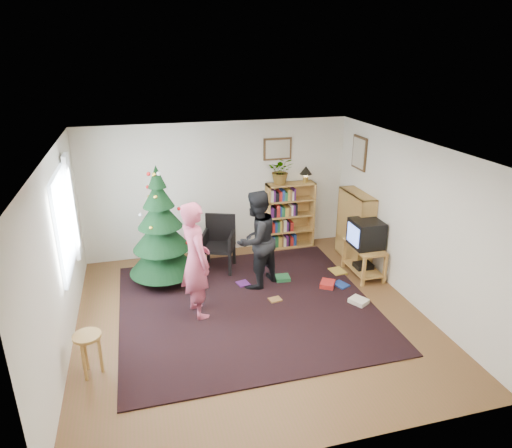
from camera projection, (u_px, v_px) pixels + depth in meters
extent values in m
plane|color=brown|center=(252.00, 316.00, 6.77)|extent=(5.00, 5.00, 0.00)
plane|color=white|center=(251.00, 149.00, 5.87)|extent=(5.00, 5.00, 0.00)
cube|color=silver|center=(218.00, 189.00, 8.57)|extent=(5.00, 0.02, 2.50)
cube|color=silver|center=(321.00, 344.00, 4.06)|extent=(5.00, 0.02, 2.50)
cube|color=silver|center=(58.00, 259.00, 5.71)|extent=(0.02, 5.00, 2.50)
cube|color=silver|center=(410.00, 222.00, 6.92)|extent=(0.02, 5.00, 2.50)
cube|color=black|center=(247.00, 305.00, 7.03)|extent=(3.80, 3.60, 0.02)
cube|color=silver|center=(64.00, 223.00, 6.17)|extent=(0.04, 1.20, 1.40)
cube|color=white|center=(72.00, 207.00, 6.81)|extent=(0.06, 0.35, 1.60)
cube|color=#4C3319|center=(278.00, 149.00, 8.57)|extent=(0.55, 0.03, 0.42)
cube|color=beige|center=(278.00, 149.00, 8.57)|extent=(0.47, 0.01, 0.34)
cube|color=#4C3319|center=(359.00, 153.00, 8.24)|extent=(0.03, 0.50, 0.60)
cube|color=beige|center=(359.00, 153.00, 8.24)|extent=(0.01, 0.42, 0.52)
cylinder|color=#3F2816|center=(164.00, 276.00, 7.73)|extent=(0.11, 0.11, 0.22)
cone|color=black|center=(163.00, 253.00, 7.58)|extent=(1.12, 1.12, 0.63)
cone|color=black|center=(161.00, 232.00, 7.44)|extent=(0.94, 0.94, 0.56)
cone|color=black|center=(159.00, 212.00, 7.31)|extent=(0.72, 0.72, 0.50)
cone|color=black|center=(158.00, 194.00, 7.20)|extent=(0.51, 0.51, 0.43)
cone|color=black|center=(156.00, 176.00, 7.10)|extent=(0.29, 0.29, 0.36)
cube|color=#A2763A|center=(290.00, 215.00, 8.98)|extent=(0.95, 0.30, 1.30)
cube|color=#A2763A|center=(291.00, 184.00, 8.75)|extent=(0.95, 0.30, 0.03)
cube|color=#A2763A|center=(355.00, 227.00, 8.38)|extent=(0.30, 0.95, 1.30)
cube|color=#A2763A|center=(358.00, 194.00, 8.16)|extent=(0.30, 0.95, 0.03)
cube|color=#A2763A|center=(365.00, 247.00, 7.83)|extent=(0.45, 0.82, 0.04)
cube|color=#A2763A|center=(364.00, 272.00, 7.54)|extent=(0.05, 0.05, 0.51)
cube|color=#A2763A|center=(385.00, 270.00, 7.63)|extent=(0.05, 0.05, 0.51)
cube|color=#A2763A|center=(344.00, 254.00, 8.22)|extent=(0.05, 0.05, 0.51)
cube|color=#A2763A|center=(364.00, 251.00, 8.32)|extent=(0.05, 0.05, 0.51)
cube|color=#A2763A|center=(363.00, 268.00, 7.98)|extent=(0.41, 0.78, 0.03)
cube|color=black|center=(363.00, 266.00, 7.96)|extent=(0.30, 0.25, 0.08)
cube|color=black|center=(366.00, 233.00, 7.74)|extent=(0.48, 0.53, 0.46)
cube|color=#597CF1|center=(353.00, 235.00, 7.68)|extent=(0.01, 0.41, 0.33)
cube|color=black|center=(218.00, 247.00, 8.04)|extent=(0.69, 0.69, 0.05)
cube|color=black|center=(216.00, 228.00, 8.16)|extent=(0.52, 0.24, 0.54)
cube|color=black|center=(208.00, 266.00, 7.85)|extent=(0.06, 0.06, 0.44)
cube|color=black|center=(235.00, 263.00, 7.96)|extent=(0.06, 0.06, 0.44)
cube|color=black|center=(204.00, 255.00, 8.28)|extent=(0.06, 0.06, 0.44)
cube|color=black|center=(229.00, 252.00, 8.39)|extent=(0.06, 0.06, 0.44)
cylinder|color=#A2763A|center=(87.00, 336.00, 5.39)|extent=(0.33, 0.33, 0.04)
cylinder|color=#A2763A|center=(100.00, 354.00, 5.52)|extent=(0.04, 0.04, 0.52)
cylinder|color=#A2763A|center=(85.00, 351.00, 5.57)|extent=(0.04, 0.04, 0.52)
cylinder|color=#A2763A|center=(84.00, 362.00, 5.38)|extent=(0.04, 0.04, 0.52)
imported|color=#AC455C|center=(196.00, 260.00, 6.53)|extent=(0.58, 0.73, 1.76)
imported|color=black|center=(256.00, 240.00, 7.36)|extent=(1.01, 0.96, 1.65)
imported|color=gray|center=(281.00, 171.00, 8.60)|extent=(0.57, 0.53, 0.52)
cylinder|color=#A57F33|center=(306.00, 180.00, 8.80)|extent=(0.10, 0.10, 0.10)
sphere|color=#FFD88C|center=(306.00, 174.00, 8.76)|extent=(0.10, 0.10, 0.10)
cone|color=black|center=(306.00, 170.00, 8.73)|extent=(0.24, 0.24, 0.16)
cube|color=#A51E19|center=(327.00, 285.00, 7.58)|extent=(0.20, 0.20, 0.08)
cube|color=navy|center=(341.00, 284.00, 7.60)|extent=(0.20, 0.20, 0.08)
cube|color=#1E592D|center=(282.00, 278.00, 7.80)|extent=(0.20, 0.20, 0.08)
cube|color=gold|center=(338.00, 270.00, 8.08)|extent=(0.20, 0.20, 0.08)
cube|color=brown|center=(275.00, 299.00, 7.16)|extent=(0.20, 0.20, 0.08)
cube|color=beige|center=(359.00, 302.00, 7.08)|extent=(0.20, 0.20, 0.08)
cube|color=#4C1959|center=(243.00, 283.00, 7.65)|extent=(0.20, 0.20, 0.08)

